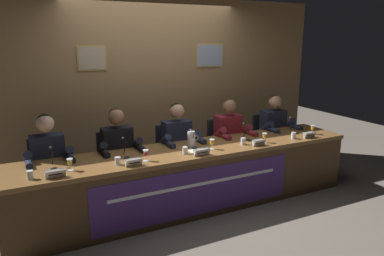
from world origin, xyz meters
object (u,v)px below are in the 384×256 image
(panelist_far_left, at_px, (49,161))
(juice_glass_left, at_px, (146,153))
(chair_far_left, at_px, (50,178))
(microphone_left, at_px, (126,151))
(chair_far_right, at_px, (267,144))
(document_stack_center, at_px, (199,151))
(microphone_right, at_px, (247,135))
(nameplate_far_right, at_px, (309,135))
(nameplate_center, at_px, (202,152))
(chair_center, at_px, (173,159))
(panelist_center, at_px, (179,143))
(conference_table, at_px, (196,169))
(nameplate_far_left, at_px, (55,174))
(juice_glass_far_left, at_px, (70,162))
(nameplate_left, at_px, (134,162))
(water_cup_right, at_px, (243,142))
(juice_glass_right, at_px, (265,136))
(nameplate_right, at_px, (259,143))
(water_pitcher_central, at_px, (191,139))
(microphone_far_left, at_px, (53,162))
(panelist_far_right, at_px, (276,130))
(juice_glass_far_right, at_px, (313,128))
(microphone_far_right, at_px, (294,128))
(water_cup_center, at_px, (185,151))
(water_cup_far_right, at_px, (294,136))
(chair_left, at_px, (116,168))
(chair_right, at_px, (223,151))
(water_cup_left, at_px, (118,161))
(juice_glass_center, at_px, (212,142))
(water_cup_far_left, at_px, (30,175))
(microphone_center, at_px, (193,142))

(panelist_far_left, distance_m, juice_glass_left, 1.09)
(juice_glass_left, bearing_deg, chair_far_left, 140.46)
(juice_glass_left, height_order, microphone_left, microphone_left)
(chair_far_right, bearing_deg, microphone_left, -166.82)
(document_stack_center, bearing_deg, panelist_far_left, 161.66)
(microphone_right, height_order, nameplate_far_right, microphone_right)
(nameplate_center, bearing_deg, chair_center, 88.28)
(panelist_center, bearing_deg, conference_table, -90.38)
(nameplate_far_left, bearing_deg, chair_far_right, 15.00)
(juice_glass_far_left, height_order, chair_far_right, chair_far_right)
(nameplate_left, relative_size, juice_glass_left, 1.39)
(chair_far_left, bearing_deg, nameplate_left, -48.52)
(water_cup_right, bearing_deg, juice_glass_right, -8.63)
(nameplate_right, bearing_deg, microphone_left, 169.99)
(nameplate_left, bearing_deg, water_pitcher_central, 23.25)
(nameplate_left, xyz_separation_m, nameplate_center, (0.79, -0.01, -0.00))
(panelist_center, xyz_separation_m, nameplate_center, (-0.03, -0.67, 0.07))
(microphone_far_left, bearing_deg, panelist_center, 13.62)
(juice_glass_right, distance_m, panelist_far_right, 0.87)
(juice_glass_left, bearing_deg, juice_glass_right, 0.20)
(nameplate_left, distance_m, microphone_right, 1.64)
(chair_center, relative_size, juice_glass_far_right, 7.24)
(microphone_far_right, bearing_deg, water_cup_center, -174.50)
(water_cup_far_right, bearing_deg, nameplate_center, -176.52)
(nameplate_center, height_order, chair_far_right, chair_far_right)
(panelist_far_left, distance_m, water_cup_far_right, 3.02)
(chair_far_left, bearing_deg, chair_left, 0.00)
(nameplate_far_left, xyz_separation_m, microphone_left, (0.77, 0.29, 0.03))
(chair_far_left, bearing_deg, juice_glass_far_right, -12.12)
(microphone_far_left, distance_m, water_cup_center, 1.41)
(chair_far_left, distance_m, juice_glass_left, 1.27)
(water_cup_right, height_order, panelist_far_right, panelist_far_right)
(juice_glass_right, bearing_deg, chair_right, 100.32)
(water_cup_left, xyz_separation_m, juice_glass_center, (1.15, 0.04, 0.05))
(juice_glass_center, bearing_deg, microphone_far_left, 175.64)
(nameplate_far_right, bearing_deg, panelist_center, 158.10)
(microphone_far_left, distance_m, microphone_far_right, 3.16)
(water_cup_far_left, relative_size, juice_glass_center, 0.69)
(chair_far_left, relative_size, nameplate_right, 5.27)
(nameplate_left, bearing_deg, nameplate_right, 0.72)
(juice_glass_far_left, xyz_separation_m, nameplate_center, (1.40, -0.16, -0.05))
(nameplate_center, bearing_deg, microphone_right, 20.07)
(nameplate_far_right, distance_m, water_cup_far_right, 0.23)
(water_cup_far_right, height_order, water_pitcher_central, water_pitcher_central)
(juice_glass_right, distance_m, document_stack_center, 0.93)
(nameplate_far_right, bearing_deg, chair_center, 152.25)
(water_cup_center, distance_m, microphone_center, 0.26)
(nameplate_far_left, relative_size, microphone_far_left, 0.84)
(juice_glass_left, bearing_deg, conference_table, 6.80)
(panelist_far_left, xyz_separation_m, microphone_far_left, (0.01, -0.38, 0.11))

